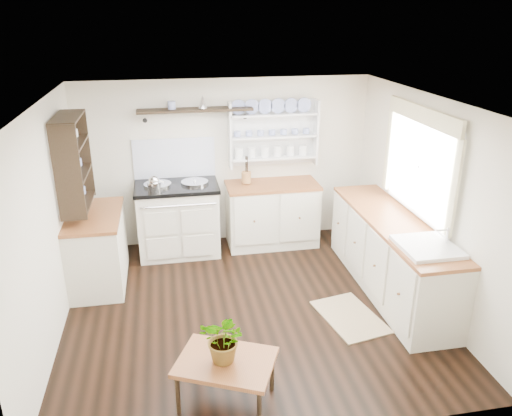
# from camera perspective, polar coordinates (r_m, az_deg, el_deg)

# --- Properties ---
(floor) EXTENTS (4.00, 3.80, 0.01)m
(floor) POSITION_cam_1_polar(r_m,az_deg,el_deg) (5.74, -0.74, -11.26)
(floor) COLOR black
(floor) RESTS_ON ground
(wall_back) EXTENTS (4.00, 0.02, 2.30)m
(wall_back) POSITION_cam_1_polar(r_m,az_deg,el_deg) (6.99, -3.46, 5.22)
(wall_back) COLOR silver
(wall_back) RESTS_ON ground
(wall_right) EXTENTS (0.02, 3.80, 2.30)m
(wall_right) POSITION_cam_1_polar(r_m,az_deg,el_deg) (5.86, 18.84, 0.80)
(wall_right) COLOR silver
(wall_right) RESTS_ON ground
(wall_left) EXTENTS (0.02, 3.80, 2.30)m
(wall_left) POSITION_cam_1_polar(r_m,az_deg,el_deg) (5.28, -22.73, -2.03)
(wall_left) COLOR silver
(wall_left) RESTS_ON ground
(ceiling) EXTENTS (4.00, 3.80, 0.01)m
(ceiling) POSITION_cam_1_polar(r_m,az_deg,el_deg) (4.89, -0.88, 12.00)
(ceiling) COLOR white
(ceiling) RESTS_ON wall_back
(window) EXTENTS (0.08, 1.55, 1.22)m
(window) POSITION_cam_1_polar(r_m,az_deg,el_deg) (5.84, 18.19, 5.10)
(window) COLOR white
(window) RESTS_ON wall_right
(aga_cooker) EXTENTS (1.10, 0.76, 1.01)m
(aga_cooker) POSITION_cam_1_polar(r_m,az_deg,el_deg) (6.85, -8.86, -1.15)
(aga_cooker) COLOR beige
(aga_cooker) RESTS_ON floor
(back_cabinets) EXTENTS (1.27, 0.63, 0.90)m
(back_cabinets) POSITION_cam_1_polar(r_m,az_deg,el_deg) (7.03, 1.83, -0.60)
(back_cabinets) COLOR silver
(back_cabinets) RESTS_ON floor
(right_cabinets) EXTENTS (0.62, 2.43, 0.90)m
(right_cabinets) POSITION_cam_1_polar(r_m,az_deg,el_deg) (6.08, 15.13, -5.13)
(right_cabinets) COLOR silver
(right_cabinets) RESTS_ON floor
(belfast_sink) EXTENTS (0.55, 0.60, 0.45)m
(belfast_sink) POSITION_cam_1_polar(r_m,az_deg,el_deg) (5.34, 18.84, -5.35)
(belfast_sink) COLOR white
(belfast_sink) RESTS_ON right_cabinets
(left_cabinets) EXTENTS (0.62, 1.13, 0.90)m
(left_cabinets) POSITION_cam_1_polar(r_m,az_deg,el_deg) (6.31, -17.66, -4.38)
(left_cabinets) COLOR silver
(left_cabinets) RESTS_ON floor
(plate_rack) EXTENTS (1.20, 0.22, 0.90)m
(plate_rack) POSITION_cam_1_polar(r_m,az_deg,el_deg) (6.96, 1.88, 8.63)
(plate_rack) COLOR white
(plate_rack) RESTS_ON wall_back
(high_shelf) EXTENTS (1.50, 0.29, 0.16)m
(high_shelf) POSITION_cam_1_polar(r_m,az_deg,el_deg) (6.66, -6.95, 11.00)
(high_shelf) COLOR black
(high_shelf) RESTS_ON wall_back
(left_shelving) EXTENTS (0.28, 0.80, 1.05)m
(left_shelving) POSITION_cam_1_polar(r_m,az_deg,el_deg) (5.96, -20.17, 5.02)
(left_shelving) COLOR black
(left_shelving) RESTS_ON wall_left
(kettle) EXTENTS (0.18, 0.18, 0.22)m
(kettle) POSITION_cam_1_polar(r_m,az_deg,el_deg) (6.55, -11.54, 2.67)
(kettle) COLOR silver
(kettle) RESTS_ON aga_cooker
(utensil_crock) EXTENTS (0.13, 0.13, 0.15)m
(utensil_crock) POSITION_cam_1_polar(r_m,az_deg,el_deg) (6.86, -1.12, 3.52)
(utensil_crock) COLOR olive
(utensil_crock) RESTS_ON back_cabinets
(center_table) EXTENTS (0.95, 0.84, 0.43)m
(center_table) POSITION_cam_1_polar(r_m,az_deg,el_deg) (4.35, -3.46, -17.46)
(center_table) COLOR brown
(center_table) RESTS_ON floor
(potted_plant) EXTENTS (0.50, 0.49, 0.42)m
(potted_plant) POSITION_cam_1_polar(r_m,az_deg,el_deg) (4.19, -3.54, -14.72)
(potted_plant) COLOR #3F7233
(potted_plant) RESTS_ON center_table
(floor_rug) EXTENTS (0.70, 0.94, 0.02)m
(floor_rug) POSITION_cam_1_polar(r_m,az_deg,el_deg) (5.66, 10.68, -12.12)
(floor_rug) COLOR #7F674A
(floor_rug) RESTS_ON floor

